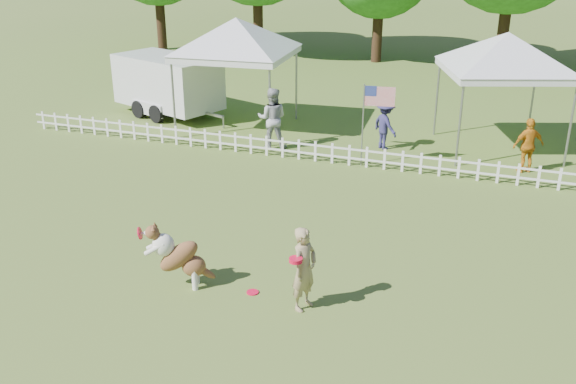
# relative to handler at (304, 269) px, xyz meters

# --- Properties ---
(ground) EXTENTS (120.00, 120.00, 0.00)m
(ground) POSITION_rel_handler_xyz_m (-0.92, 0.41, -0.77)
(ground) COLOR #446720
(ground) RESTS_ON ground
(picket_fence) EXTENTS (22.00, 0.08, 0.60)m
(picket_fence) POSITION_rel_handler_xyz_m (-0.92, 7.41, -0.47)
(picket_fence) COLOR white
(picket_fence) RESTS_ON ground
(handler) EXTENTS (0.51, 0.64, 1.53)m
(handler) POSITION_rel_handler_xyz_m (0.00, 0.00, 0.00)
(handler) COLOR tan
(handler) RESTS_ON ground
(dog) EXTENTS (1.28, 0.81, 1.26)m
(dog) POSITION_rel_handler_xyz_m (-2.36, -0.10, -0.14)
(dog) COLOR brown
(dog) RESTS_ON ground
(frisbee_on_turf) EXTENTS (0.22, 0.22, 0.02)m
(frisbee_on_turf) POSITION_rel_handler_xyz_m (-1.04, 0.14, -0.75)
(frisbee_on_turf) COLOR red
(frisbee_on_turf) RESTS_ON ground
(canopy_tent_left) EXTENTS (3.69, 3.69, 3.53)m
(canopy_tent_left) POSITION_rel_handler_xyz_m (-5.60, 9.73, 1.00)
(canopy_tent_left) COLOR silver
(canopy_tent_left) RESTS_ON ground
(canopy_tent_right) EXTENTS (4.21, 4.21, 3.41)m
(canopy_tent_right) POSITION_rel_handler_xyz_m (2.59, 10.32, 0.94)
(canopy_tent_right) COLOR silver
(canopy_tent_right) RESTS_ON ground
(cargo_trailer) EXTENTS (5.25, 3.65, 2.12)m
(cargo_trailer) POSITION_rel_handler_xyz_m (-8.65, 10.47, 0.29)
(cargo_trailer) COLOR silver
(cargo_trailer) RESTS_ON ground
(flag_pole) EXTENTS (0.89, 0.23, 2.32)m
(flag_pole) POSITION_rel_handler_xyz_m (-0.85, 7.54, 0.39)
(flag_pole) COLOR gray
(flag_pole) RESTS_ON ground
(spectator_a) EXTENTS (1.04, 0.89, 1.84)m
(spectator_a) POSITION_rel_handler_xyz_m (-3.79, 8.17, 0.15)
(spectator_a) COLOR #9FA0A4
(spectator_a) RESTS_ON ground
(spectator_b) EXTENTS (1.09, 1.05, 1.49)m
(spectator_b) POSITION_rel_handler_xyz_m (-0.57, 9.25, -0.02)
(spectator_b) COLOR navy
(spectator_b) RESTS_ON ground
(spectator_c) EXTENTS (0.95, 0.78, 1.51)m
(spectator_c) POSITION_rel_handler_xyz_m (3.50, 8.57, -0.01)
(spectator_c) COLOR orange
(spectator_c) RESTS_ON ground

